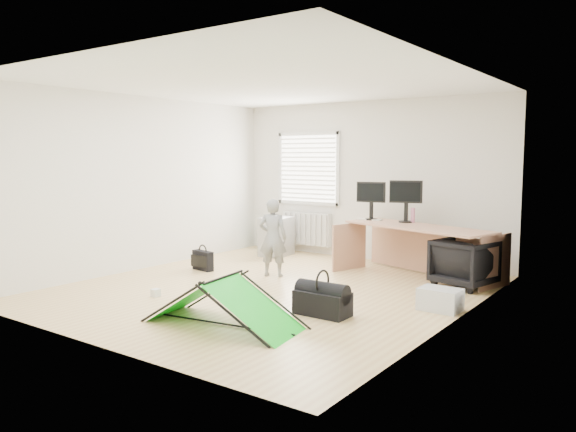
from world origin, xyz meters
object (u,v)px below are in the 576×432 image
Objects in this scene: kite at (224,301)px; duffel_bag at (322,303)px; laptop_bag at (203,261)px; storage_crate at (440,299)px; person at (273,238)px; filing_cabinet at (276,236)px; office_chair at (464,263)px; thermos at (413,215)px; desk at (417,252)px; monitor_right at (406,207)px; monitor_left at (371,206)px.

kite reaches higher than duffel_bag.
storage_crate is at bearing 8.98° from laptop_bag.
storage_crate is (2.69, -0.37, -0.45)m from person.
duffel_bag is (2.71, -2.77, -0.21)m from filing_cabinet.
person is 1.27m from laptop_bag.
laptop_bag is (-3.69, -1.24, -0.18)m from office_chair.
person reaches higher than storage_crate.
filing_cabinet reaches higher than laptop_bag.
storage_crate is 1.38m from duffel_bag.
storage_crate is 0.75× the size of duffel_bag.
kite is (1.06, -2.25, -0.32)m from person.
person reaches higher than thermos.
filing_cabinet is at bearing 153.83° from storage_crate.
duffel_bag is (-0.09, -2.42, -0.25)m from desk.
duffel_bag is (1.69, -1.32, -0.44)m from person.
monitor_right is at bearing -158.53° from person.
monitor_right is at bearing 94.62° from duffel_bag.
thermos reaches higher than desk.
laptop_bag is at bearing 159.94° from duffel_bag.
monitor_left reaches higher than office_chair.
desk is 1.36× the size of kite.
filing_cabinet is at bearing 159.28° from monitor_right.
kite is (-0.72, -3.35, -0.13)m from desk.
thermos is 0.31× the size of office_chair.
monitor_left is (1.90, -0.04, 0.65)m from filing_cabinet.
monitor_left is at bearing 106.48° from duffel_bag.
office_chair reaches higher than storage_crate.
monitor_right is 3.76m from kite.
monitor_left is 2.97m from duffel_bag.
thermos reaches higher than storage_crate.
office_chair is at bearing 28.86° from laptop_bag.
laptop_bag is at bearing -137.76° from desk.
monitor_right is 0.30× the size of kite.
kite is 2.69× the size of duffel_bag.
duffel_bag is at bearing 119.75° from person.
person is 2.50× the size of storage_crate.
thermos is (0.69, 0.02, -0.11)m from monitor_left.
desk is 3.67× the size of duffel_bag.
thermos is 2.25m from storage_crate.
monitor_left reaches higher than kite.
thermos is 2.85m from duffel_bag.
laptop_bag is (-2.22, 1.97, -0.11)m from kite.
thermos is (-0.21, 0.33, 0.50)m from desk.
kite is at bearing -96.69° from monitor_left.
storage_crate is (3.71, -1.82, -0.21)m from filing_cabinet.
office_chair is at bearing 6.04° from desk.
office_chair reaches higher than kite.
monitor_left is 2.68m from storage_crate.
monitor_right is at bearing 74.68° from kite.
storage_crate is (0.16, -1.33, -0.20)m from office_chair.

